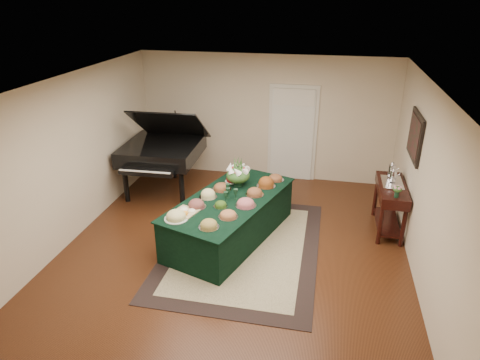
% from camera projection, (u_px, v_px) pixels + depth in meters
% --- Properties ---
extents(ground, '(6.00, 6.00, 0.00)m').
position_uv_depth(ground, '(236.00, 244.00, 7.14)').
color(ground, black).
rests_on(ground, ground).
extents(area_rug, '(2.45, 3.43, 0.01)m').
position_uv_depth(area_rug, '(243.00, 247.00, 7.06)').
color(area_rug, black).
rests_on(area_rug, ground).
extents(kitchen_doorway, '(1.05, 0.07, 2.10)m').
position_uv_depth(kitchen_doorway, '(292.00, 134.00, 9.27)').
color(kitchen_doorway, beige).
rests_on(kitchen_doorway, ground).
extents(buffet_table, '(1.94, 2.80, 0.75)m').
position_uv_depth(buffet_table, '(230.00, 218.00, 7.21)').
color(buffet_table, black).
rests_on(buffet_table, ground).
extents(food_platters, '(1.61, 2.29, 0.14)m').
position_uv_depth(food_platters, '(229.00, 196.00, 7.02)').
color(food_platters, white).
rests_on(food_platters, buffet_table).
extents(cutting_board, '(0.43, 0.43, 0.10)m').
position_uv_depth(cutting_board, '(186.00, 210.00, 6.60)').
color(cutting_board, tan).
rests_on(cutting_board, buffet_table).
extents(green_goblets, '(0.25, 0.38, 0.18)m').
position_uv_depth(green_goblets, '(229.00, 193.00, 7.03)').
color(green_goblets, black).
rests_on(green_goblets, buffet_table).
extents(floral_centerpiece, '(0.42, 0.42, 0.42)m').
position_uv_depth(floral_centerpiece, '(238.00, 172.00, 7.41)').
color(floral_centerpiece, black).
rests_on(floral_centerpiece, buffet_table).
extents(grand_piano, '(1.63, 1.83, 1.80)m').
position_uv_depth(grand_piano, '(162.00, 150.00, 8.70)').
color(grand_piano, black).
rests_on(grand_piano, ground).
extents(wicker_basket, '(0.37, 0.37, 0.23)m').
position_uv_depth(wicker_basket, '(206.00, 201.00, 8.37)').
color(wicker_basket, '#AA7B44').
rests_on(wicker_basket, ground).
extents(mahogany_sideboard, '(0.45, 1.21, 0.87)m').
position_uv_depth(mahogany_sideboard, '(391.00, 196.00, 7.32)').
color(mahogany_sideboard, black).
rests_on(mahogany_sideboard, ground).
extents(tea_service, '(0.34, 0.58, 0.30)m').
position_uv_depth(tea_service, '(392.00, 174.00, 7.37)').
color(tea_service, white).
rests_on(tea_service, mahogany_sideboard).
extents(pink_bouquet, '(0.16, 0.16, 0.20)m').
position_uv_depth(pink_bouquet, '(397.00, 190.00, 6.76)').
color(pink_bouquet, black).
rests_on(pink_bouquet, mahogany_sideboard).
extents(wall_painting, '(0.05, 0.95, 0.75)m').
position_uv_depth(wall_painting, '(415.00, 136.00, 6.84)').
color(wall_painting, black).
rests_on(wall_painting, ground).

